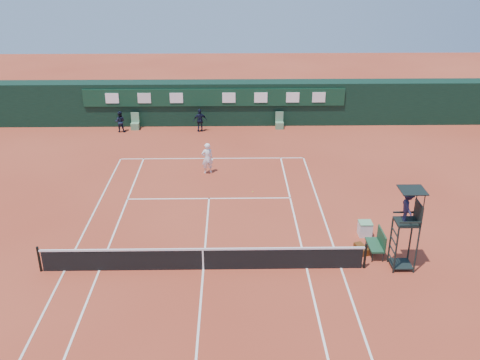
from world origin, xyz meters
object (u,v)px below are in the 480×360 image
(tennis_net, at_px, (203,258))
(player, at_px, (207,158))
(cooler, at_px, (365,229))
(umpire_chair, at_px, (408,212))
(player_bench, at_px, (378,242))

(tennis_net, relative_size, player, 7.26)
(cooler, bearing_deg, umpire_chair, -71.97)
(umpire_chair, height_order, cooler, umpire_chair)
(tennis_net, xyz_separation_m, player_bench, (7.15, 0.99, 0.09))
(player_bench, bearing_deg, player, 130.15)
(tennis_net, bearing_deg, umpire_chair, 0.27)
(player_bench, distance_m, player, 11.40)
(umpire_chair, height_order, player, umpire_chair)
(cooler, xyz_separation_m, player, (-7.22, 7.09, 0.56))
(tennis_net, relative_size, player_bench, 10.75)
(umpire_chair, bearing_deg, tennis_net, -179.73)
(umpire_chair, xyz_separation_m, player_bench, (-0.70, 0.95, -1.86))
(tennis_net, distance_m, player, 9.71)
(cooler, relative_size, player, 0.36)
(player_bench, xyz_separation_m, cooler, (-0.13, 1.62, -0.27))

